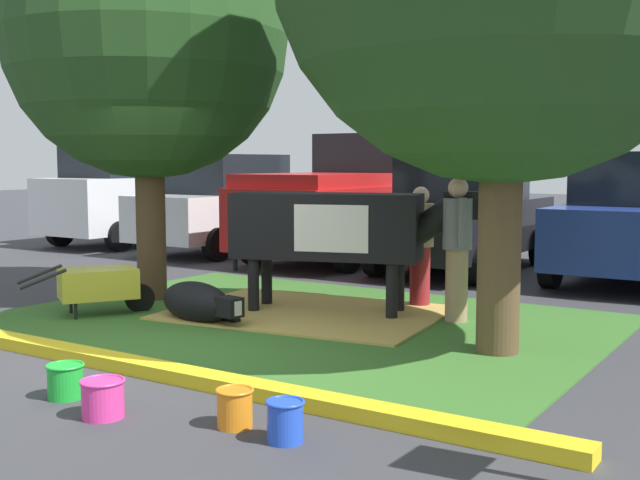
# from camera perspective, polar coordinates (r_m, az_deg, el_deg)

# --- Properties ---
(ground_plane) EXTENTS (80.00, 80.00, 0.00)m
(ground_plane) POSITION_cam_1_polar(r_m,az_deg,el_deg) (8.18, -11.56, -7.64)
(ground_plane) COLOR #38383D
(grass_island) EXTENTS (6.87, 4.99, 0.02)m
(grass_island) POSITION_cam_1_polar(r_m,az_deg,el_deg) (9.27, -1.50, -5.88)
(grass_island) COLOR #386B28
(grass_island) RESTS_ON ground
(curb_yellow) EXTENTS (8.07, 0.24, 0.12)m
(curb_yellow) POSITION_cam_1_polar(r_m,az_deg,el_deg) (7.29, -13.47, -8.84)
(curb_yellow) COLOR yellow
(curb_yellow) RESTS_ON ground
(hay_bedding) EXTENTS (3.46, 2.76, 0.04)m
(hay_bedding) POSITION_cam_1_polar(r_m,az_deg,el_deg) (9.66, -0.97, -5.32)
(hay_bedding) COLOR tan
(hay_bedding) RESTS_ON ground
(shade_tree_left) EXTENTS (3.74, 3.74, 5.38)m
(shade_tree_left) POSITION_cam_1_polar(r_m,az_deg,el_deg) (10.90, -12.46, 14.13)
(shade_tree_left) COLOR #4C3823
(shade_tree_left) RESTS_ON ground
(cow_holstein) EXTENTS (3.05, 1.36, 1.53)m
(cow_holstein) POSITION_cam_1_polar(r_m,az_deg,el_deg) (9.57, 1.08, 0.93)
(cow_holstein) COLOR black
(cow_holstein) RESTS_ON ground
(calf_lying) EXTENTS (1.33, 0.66, 0.48)m
(calf_lying) POSITION_cam_1_polar(r_m,az_deg,el_deg) (9.27, -8.85, -4.51)
(calf_lying) COLOR black
(calf_lying) RESTS_ON ground
(person_handler) EXTENTS (0.35, 0.45, 1.69)m
(person_handler) POSITION_cam_1_polar(r_m,az_deg,el_deg) (9.21, 9.94, -0.37)
(person_handler) COLOR #9E7F5B
(person_handler) RESTS_ON ground
(person_visitor_near) EXTENTS (0.34, 0.47, 1.56)m
(person_visitor_near) POSITION_cam_1_polar(r_m,az_deg,el_deg) (10.11, 7.30, -0.25)
(person_visitor_near) COLOR maroon
(person_visitor_near) RESTS_ON ground
(wheelbarrow) EXTENTS (1.19, 1.50, 0.63)m
(wheelbarrow) POSITION_cam_1_polar(r_m,az_deg,el_deg) (9.94, -15.68, -3.11)
(wheelbarrow) COLOR gold
(wheelbarrow) RESTS_ON ground
(bucket_green) EXTENTS (0.30, 0.30, 0.28)m
(bucket_green) POSITION_cam_1_polar(r_m,az_deg,el_deg) (6.64, -18.00, -9.66)
(bucket_green) COLOR green
(bucket_green) RESTS_ON ground
(bucket_pink) EXTENTS (0.33, 0.33, 0.29)m
(bucket_pink) POSITION_cam_1_polar(r_m,az_deg,el_deg) (6.08, -15.49, -10.97)
(bucket_pink) COLOR #EA3893
(bucket_pink) RESTS_ON ground
(bucket_orange) EXTENTS (0.28, 0.28, 0.28)m
(bucket_orange) POSITION_cam_1_polar(r_m,az_deg,el_deg) (5.70, -6.21, -11.96)
(bucket_orange) COLOR orange
(bucket_orange) RESTS_ON ground
(bucket_blue) EXTENTS (0.27, 0.27, 0.29)m
(bucket_blue) POSITION_cam_1_polar(r_m,az_deg,el_deg) (5.39, -2.54, -12.93)
(bucket_blue) COLOR blue
(bucket_blue) RESTS_ON ground
(suv_black) EXTENTS (2.15, 4.61, 2.52)m
(suv_black) POSITION_cam_1_polar(r_m,az_deg,el_deg) (18.57, -13.00, 3.71)
(suv_black) COLOR silver
(suv_black) RESTS_ON ground
(hatchback_white) EXTENTS (2.05, 4.41, 2.02)m
(hatchback_white) POSITION_cam_1_polar(r_m,az_deg,el_deg) (16.52, -6.64, 2.59)
(hatchback_white) COLOR silver
(hatchback_white) RESTS_ON ground
(pickup_truck_black) EXTENTS (2.25, 5.42, 2.42)m
(pickup_truck_black) POSITION_cam_1_polar(r_m,az_deg,el_deg) (15.26, 2.40, 2.86)
(pickup_truck_black) COLOR red
(pickup_truck_black) RESTS_ON ground
(sedan_silver) EXTENTS (2.05, 4.41, 2.02)m
(sedan_silver) POSITION_cam_1_polar(r_m,az_deg,el_deg) (13.72, 10.34, 1.91)
(sedan_silver) COLOR black
(sedan_silver) RESTS_ON ground
(sedan_blue) EXTENTS (2.05, 4.41, 2.02)m
(sedan_blue) POSITION_cam_1_polar(r_m,az_deg,el_deg) (13.25, 22.03, 1.45)
(sedan_blue) COLOR navy
(sedan_blue) RESTS_ON ground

